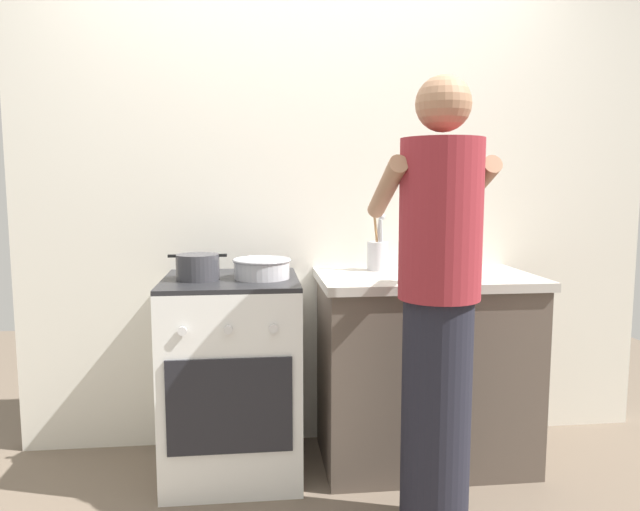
{
  "coord_description": "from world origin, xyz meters",
  "views": [
    {
      "loc": [
        -0.24,
        -2.48,
        1.32
      ],
      "look_at": [
        0.05,
        0.12,
        1.0
      ],
      "focal_mm": 33.11,
      "sensor_mm": 36.0,
      "label": 1
    }
  ],
  "objects_px": {
    "utensil_crock": "(378,251)",
    "pot": "(198,267)",
    "person": "(438,309)",
    "mixing_bowl": "(262,267)",
    "stove_range": "(232,376)",
    "oil_bottle": "(473,255)"
  },
  "relations": [
    {
      "from": "pot",
      "to": "oil_bottle",
      "type": "xyz_separation_m",
      "value": [
        1.25,
        0.0,
        0.04
      ]
    },
    {
      "from": "pot",
      "to": "mixing_bowl",
      "type": "height_order",
      "value": "pot"
    },
    {
      "from": "stove_range",
      "to": "person",
      "type": "xyz_separation_m",
      "value": [
        0.78,
        -0.56,
        0.41
      ]
    },
    {
      "from": "mixing_bowl",
      "to": "person",
      "type": "height_order",
      "value": "person"
    },
    {
      "from": "stove_range",
      "to": "utensil_crock",
      "type": "distance_m",
      "value": 0.91
    },
    {
      "from": "stove_range",
      "to": "pot",
      "type": "bearing_deg",
      "value": -168.72
    },
    {
      "from": "stove_range",
      "to": "oil_bottle",
      "type": "height_order",
      "value": "oil_bottle"
    },
    {
      "from": "utensil_crock",
      "to": "pot",
      "type": "bearing_deg",
      "value": -167.02
    },
    {
      "from": "pot",
      "to": "mixing_bowl",
      "type": "xyz_separation_m",
      "value": [
        0.28,
        0.01,
        -0.01
      ]
    },
    {
      "from": "mixing_bowl",
      "to": "person",
      "type": "bearing_deg",
      "value": -40.07
    },
    {
      "from": "pot",
      "to": "person",
      "type": "bearing_deg",
      "value": -30.03
    },
    {
      "from": "stove_range",
      "to": "utensil_crock",
      "type": "relative_size",
      "value": 2.73
    },
    {
      "from": "stove_range",
      "to": "mixing_bowl",
      "type": "distance_m",
      "value": 0.52
    },
    {
      "from": "mixing_bowl",
      "to": "oil_bottle",
      "type": "relative_size",
      "value": 1.14
    },
    {
      "from": "stove_range",
      "to": "pot",
      "type": "distance_m",
      "value": 0.53
    },
    {
      "from": "oil_bottle",
      "to": "person",
      "type": "bearing_deg",
      "value": -122.03
    },
    {
      "from": "utensil_crock",
      "to": "oil_bottle",
      "type": "xyz_separation_m",
      "value": [
        0.41,
        -0.19,
        0.0
      ]
    },
    {
      "from": "utensil_crock",
      "to": "person",
      "type": "height_order",
      "value": "person"
    },
    {
      "from": "mixing_bowl",
      "to": "person",
      "type": "xyz_separation_m",
      "value": [
        0.64,
        -0.54,
        -0.09
      ]
    },
    {
      "from": "pot",
      "to": "person",
      "type": "distance_m",
      "value": 1.07
    },
    {
      "from": "stove_range",
      "to": "person",
      "type": "bearing_deg",
      "value": -35.67
    },
    {
      "from": "person",
      "to": "pot",
      "type": "bearing_deg",
      "value": 149.97
    }
  ]
}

